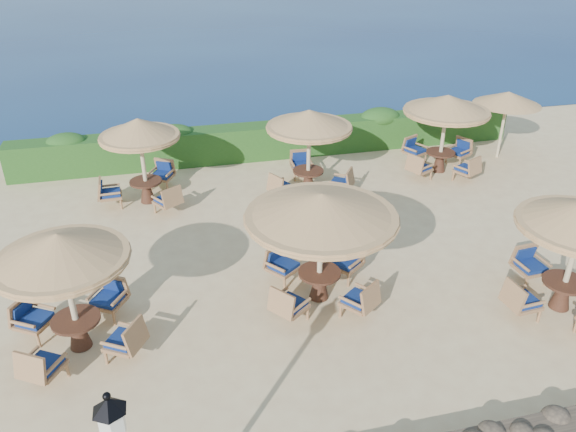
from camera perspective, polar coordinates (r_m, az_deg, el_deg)
The scene contains 8 objects.
ground at distance 14.35m, azimuth 4.75°, elevation -4.55°, with size 120.00×120.00×0.00m, color beige.
hedge at distance 20.31m, azimuth -1.40°, elevation 7.72°, with size 18.00×0.90×1.20m, color #1B4416.
extra_parasol at distance 21.08m, azimuth 21.43°, elevation 11.07°, with size 2.30×2.30×2.41m.
cafe_set_0 at distance 11.48m, azimuth -21.66°, elevation -5.61°, with size 2.76×2.76×2.65m.
cafe_set_1 at distance 12.00m, azimuth 3.39°, elevation -0.78°, with size 3.34×3.34×2.65m.
cafe_set_3 at distance 16.99m, azimuth -14.70°, elevation 6.79°, with size 2.58×2.77×2.65m.
cafe_set_4 at distance 17.15m, azimuth 2.15°, elevation 8.24°, with size 2.77×2.73×2.65m.
cafe_set_5 at distance 19.30m, azimuth 15.69°, elevation 9.39°, with size 2.82×2.82×2.65m.
Camera 1 is at (-3.94, -11.38, 7.80)m, focal length 35.00 mm.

